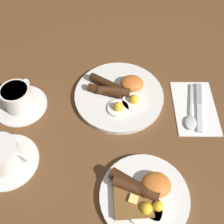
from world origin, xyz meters
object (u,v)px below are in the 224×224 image
breakfast_plate_near (119,94)px  knife (199,104)px  teacup_near (18,99)px  spoon (191,118)px  breakfast_plate_far (144,195)px  teacup_far (4,156)px

breakfast_plate_near → knife: bearing=175.9°
teacup_near → spoon: teacup_near is taller
breakfast_plate_far → knife: (-0.17, -0.29, -0.01)m
teacup_near → spoon: bearing=178.0°
breakfast_plate_far → spoon: size_ratio=1.25×
knife → spoon: bearing=-23.8°
breakfast_plate_near → teacup_far: (0.28, 0.24, 0.02)m
teacup_near → spoon: 0.51m
teacup_near → spoon: size_ratio=0.90×
breakfast_plate_far → knife: size_ratio=1.19×
breakfast_plate_far → breakfast_plate_near: bearing=-76.7°
teacup_near → teacup_far: bearing=94.5°
breakfast_plate_near → teacup_near: size_ratio=1.75×
breakfast_plate_near → breakfast_plate_far: 0.31m
breakfast_plate_far → teacup_near: size_ratio=1.38×
teacup_far → spoon: teacup_far is taller
teacup_far → spoon: 0.52m
teacup_near → teacup_far: (-0.01, 0.18, 0.00)m
breakfast_plate_near → teacup_far: size_ratio=1.68×
spoon → breakfast_plate_near: bearing=-101.3°
teacup_far → spoon: bearing=-161.3°
breakfast_plate_far → spoon: 0.27m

